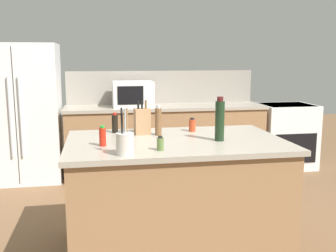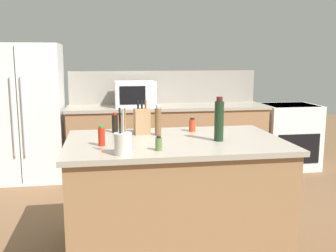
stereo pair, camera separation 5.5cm
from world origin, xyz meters
The scene contains 15 objects.
ground_plane centered at (0.00, 0.00, 0.00)m, with size 14.00×14.00×0.00m, color brown.
back_counter_run centered at (0.30, 2.20, 0.47)m, with size 2.70×0.66×0.94m.
wall_backsplash centered at (0.30, 2.52, 1.17)m, with size 2.66×0.03×0.46m, color gray.
kitchen_island centered at (0.00, 0.00, 0.47)m, with size 1.72×1.10×0.94m.
refrigerator centered at (-1.58, 2.25, 0.88)m, with size 0.98×0.75×1.76m.
range_oven centered at (2.07, 2.20, 0.47)m, with size 0.76×0.65×0.92m.
microwave centered at (-0.14, 2.20, 1.11)m, with size 0.53×0.39×0.34m.
knife_block centered at (-0.24, 0.27, 1.05)m, with size 0.14×0.11×0.29m.
utensil_crock centered at (-0.43, -0.43, 1.02)m, with size 0.12×0.12×0.32m.
hot_sauce_bottle centered at (-0.58, -0.13, 1.01)m, with size 0.05×0.05×0.15m.
spice_jar_paprika centered at (0.21, 0.32, 1.00)m, with size 0.06×0.06×0.12m.
pepper_grinder centered at (-0.11, 0.20, 1.06)m, with size 0.05×0.05×0.26m.
spice_jar_oregano centered at (-0.18, -0.34, 0.99)m, with size 0.05×0.05×0.10m.
wine_bottle centered at (0.33, -0.10, 1.10)m, with size 0.07×0.07×0.35m.
soy_sauce_bottle centered at (-0.46, 0.38, 1.02)m, with size 0.05×0.05×0.17m.
Camera 1 is at (-0.61, -3.01, 1.59)m, focal length 42.00 mm.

